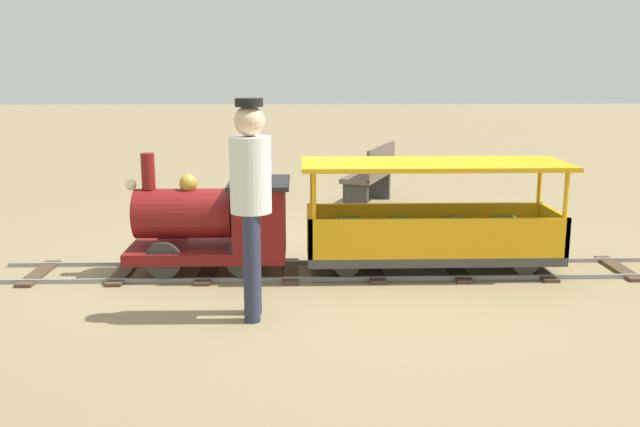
{
  "coord_description": "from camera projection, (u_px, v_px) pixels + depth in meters",
  "views": [
    {
      "loc": [
        -6.1,
        0.19,
        1.83
      ],
      "look_at": [
        0.0,
        0.0,
        0.55
      ],
      "focal_mm": 39.18,
      "sensor_mm": 36.0,
      "label": 1
    }
  ],
  "objects": [
    {
      "name": "locomotive",
      "position": [
        218.0,
        222.0,
        6.23
      ],
      "size": [
        0.73,
        1.45,
        1.06
      ],
      "color": "maroon",
      "rests_on": "ground_plane"
    },
    {
      "name": "conductor_person",
      "position": [
        251.0,
        191.0,
        5.03
      ],
      "size": [
        0.3,
        0.3,
        1.62
      ],
      "color": "#282D47",
      "rests_on": "ground_plane"
    },
    {
      "name": "track",
      "position": [
        332.0,
        271.0,
        6.35
      ],
      "size": [
        0.77,
        6.05,
        0.04
      ],
      "color": "gray",
      "rests_on": "ground_plane"
    },
    {
      "name": "passenger_car",
      "position": [
        432.0,
        227.0,
        6.3
      ],
      "size": [
        0.83,
        2.35,
        0.97
      ],
      "color": "#3F3F3F",
      "rests_on": "ground_plane"
    },
    {
      "name": "ground_plane",
      "position": [
        320.0,
        273.0,
        6.35
      ],
      "size": [
        60.0,
        60.0,
        0.0
      ],
      "primitive_type": "plane",
      "color": "#8C7A56"
    },
    {
      "name": "park_bench",
      "position": [
        372.0,
        176.0,
        9.32
      ],
      "size": [
        1.36,
        0.84,
        0.82
      ],
      "color": "brown",
      "rests_on": "ground_plane"
    }
  ]
}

